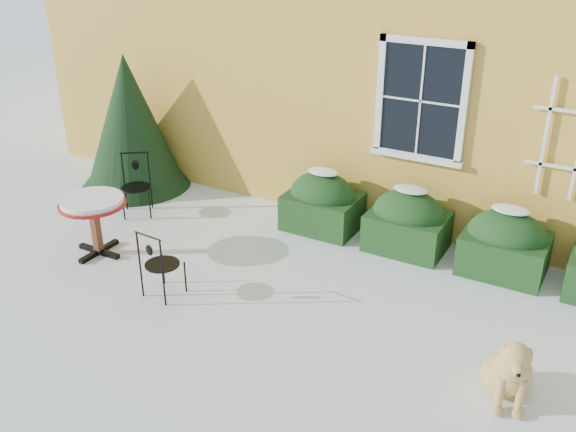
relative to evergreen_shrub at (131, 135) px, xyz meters
The scene contains 7 objects.
ground 4.59m from the evergreen_shrub, 32.84° to the right, with size 80.00×80.00×0.00m, color white.
hedge_row 5.45m from the evergreen_shrub, ahead, with size 4.95×0.80×0.91m.
evergreen_shrub is the anchor object (origin of this frame).
bistro_table 2.41m from the evergreen_shrub, 60.51° to the right, with size 0.88×0.88×0.82m.
patio_chair_near 3.65m from the evergreen_shrub, 43.55° to the right, with size 0.42×0.42×0.88m.
patio_chair_far 1.20m from the evergreen_shrub, 46.55° to the right, with size 0.58×0.58×0.94m.
dog 7.09m from the evergreen_shrub, 19.20° to the right, with size 0.63×0.87×0.77m.
Camera 1 is at (3.44, -5.08, 4.22)m, focal length 40.00 mm.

